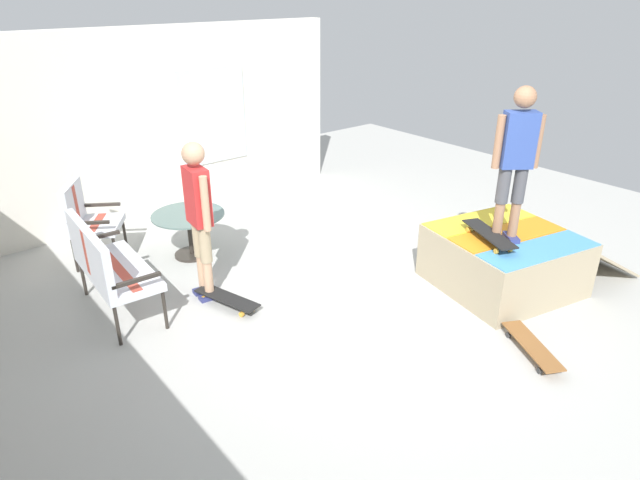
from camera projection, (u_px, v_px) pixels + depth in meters
ground_plane at (357, 306)px, 6.03m from camera, size 12.00×12.00×0.10m
house_facade at (154, 125)px, 7.83m from camera, size 0.23×6.00×2.66m
skate_ramp at (506, 259)px, 6.23m from camera, size 1.78×2.48×0.65m
patio_bench at (105, 262)px, 5.53m from camera, size 1.28×0.61×1.02m
patio_chair_near_house at (86, 216)px, 6.64m from camera, size 0.82×0.80×1.02m
patio_table at (189, 226)px, 6.87m from camera, size 0.90×0.90×0.57m
person_watching at (199, 210)px, 5.71m from camera, size 0.48×0.27×1.74m
person_skater at (516, 155)px, 5.53m from camera, size 0.36×0.40×1.63m
skateboard_by_bench at (227, 298)px, 5.91m from camera, size 0.82×0.41×0.10m
skateboard_spare at (532, 346)px, 5.14m from camera, size 0.80×0.56×0.10m
skateboard_on_ramp at (489, 234)px, 5.85m from camera, size 0.81×0.50×0.10m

